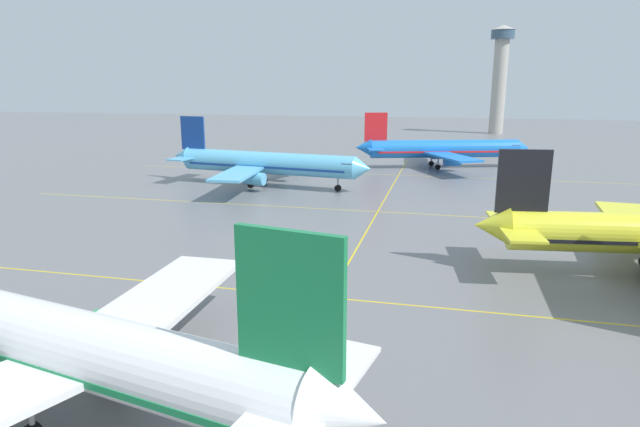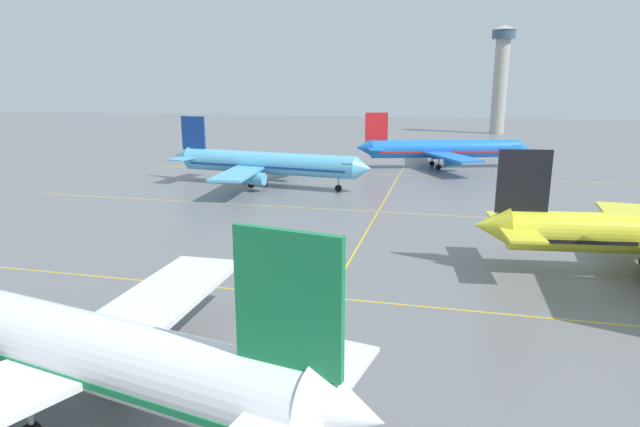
{
  "view_description": "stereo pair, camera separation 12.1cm",
  "coord_description": "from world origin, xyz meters",
  "px_view_note": "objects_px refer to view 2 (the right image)",
  "views": [
    {
      "loc": [
        9.38,
        -11.34,
        18.23
      ],
      "look_at": [
        -3.64,
        43.51,
        4.58
      ],
      "focal_mm": 30.01,
      "sensor_mm": 36.0,
      "label": 1
    },
    {
      "loc": [
        9.49,
        -11.31,
        18.23
      ],
      "look_at": [
        -3.64,
        43.51,
        4.58
      ],
      "focal_mm": 30.01,
      "sensor_mm": 36.0,
      "label": 2
    }
  ],
  "objects_px": {
    "airliner_third_row": "(265,163)",
    "airliner_far_left_stand": "(443,149)",
    "control_tower": "(501,72)",
    "airliner_front_gate": "(49,340)"
  },
  "relations": [
    {
      "from": "airliner_third_row",
      "to": "control_tower",
      "type": "relative_size",
      "value": 1.01
    },
    {
      "from": "airliner_far_left_stand",
      "to": "airliner_third_row",
      "type": "bearing_deg",
      "value": -135.82
    },
    {
      "from": "airliner_front_gate",
      "to": "airliner_far_left_stand",
      "type": "xyz_separation_m",
      "value": [
        20.07,
        99.04,
        -0.07
      ]
    },
    {
      "from": "airliner_third_row",
      "to": "control_tower",
      "type": "bearing_deg",
      "value": 67.88
    },
    {
      "from": "airliner_front_gate",
      "to": "airliner_third_row",
      "type": "relative_size",
      "value": 1.0
    },
    {
      "from": "airliner_front_gate",
      "to": "airliner_third_row",
      "type": "bearing_deg",
      "value": 99.18
    },
    {
      "from": "airliner_front_gate",
      "to": "airliner_far_left_stand",
      "type": "bearing_deg",
      "value": 78.55
    },
    {
      "from": "control_tower",
      "to": "airliner_far_left_stand",
      "type": "bearing_deg",
      "value": -101.45
    },
    {
      "from": "airliner_third_row",
      "to": "control_tower",
      "type": "distance_m",
      "value": 133.78
    },
    {
      "from": "airliner_third_row",
      "to": "airliner_far_left_stand",
      "type": "distance_m",
      "value": 43.48
    }
  ]
}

